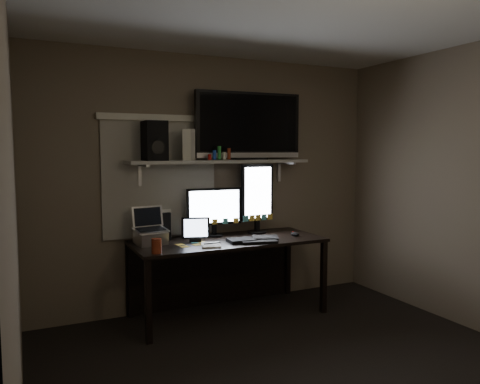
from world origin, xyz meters
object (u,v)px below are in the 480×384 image
monitor_portrait (257,198)px  mouse (295,234)px  desk (223,255)px  tablet (195,229)px  keyboard (253,239)px  game_console (187,145)px  monitor_landscape (214,212)px  tv (249,126)px  laptop (150,226)px  speaker (154,141)px  cup (157,246)px

monitor_portrait → mouse: (0.25, -0.32, -0.34)m
desk → monitor_portrait: monitor_portrait is taller
monitor_portrait → tablet: (-0.73, -0.16, -0.24)m
keyboard → monitor_portrait: bearing=71.7°
mouse → game_console: 1.37m
monitor_landscape → keyboard: monitor_landscape is taller
keyboard → mouse: mouse is taller
tv → game_console: 0.68m
keyboard → mouse: size_ratio=4.51×
mouse → laptop: bearing=170.4°
monitor_portrait → tablet: monitor_portrait is taller
keyboard → speaker: speaker is taller
monitor_landscape → game_console: bearing=-176.0°
monitor_portrait → speaker: size_ratio=2.00×
mouse → tablet: tablet is taller
tablet → tv: bearing=33.1°
laptop → cup: bearing=-105.3°
desk → game_console: 1.12m
monitor_landscape → keyboard: 0.50m
speaker → keyboard: bearing=-23.8°
monitor_landscape → monitor_portrait: monitor_portrait is taller
cup → keyboard: bearing=7.4°
keyboard → laptop: laptop is taller
monitor_portrait → tv: tv is taller
desk → game_console: size_ratio=6.26×
keyboard → speaker: bearing=170.8°
mouse → speaker: size_ratio=0.31×
tablet → game_console: game_console is taller
desk → tablet: tablet is taller
speaker → laptop: bearing=-127.2°
keyboard → cup: size_ratio=4.10×
desk → cup: bearing=-152.3°
monitor_landscape → monitor_portrait: bearing=1.5°
monitor_portrait → tablet: bearing=-171.1°
keyboard → laptop: 0.95m
mouse → tablet: bearing=169.5°
monitor_landscape → speaker: speaker is taller
desk → speaker: bearing=173.5°
laptop → speaker: (0.08, 0.10, 0.77)m
desk → tablet: (-0.31, -0.08, 0.29)m
monitor_landscape → tablet: bearing=-142.8°
speaker → monitor_landscape: bearing=1.6°
cup → speaker: bearing=75.5°
keyboard → tablet: (-0.50, 0.20, 0.10)m
monitor_portrait → keyboard: monitor_portrait is taller
tv → speaker: 0.98m
desk → tv: size_ratio=1.61×
tv → laptop: bearing=-172.1°
laptop → speaker: bearing=45.5°
monitor_landscape → mouse: monitor_landscape is taller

